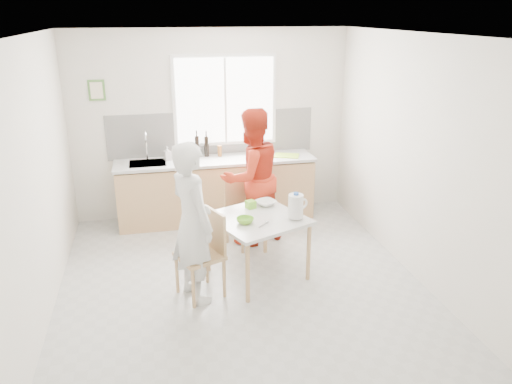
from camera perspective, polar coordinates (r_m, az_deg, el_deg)
ground at (r=5.73m, az=-1.66°, el=-10.50°), size 4.50×4.50×0.00m
room_shell at (r=5.10m, az=-1.84°, el=5.64°), size 4.50×4.50×4.50m
window at (r=7.27m, az=-3.54°, el=10.39°), size 1.50×0.06×1.30m
backsplash at (r=7.35m, az=-5.03°, el=6.68°), size 3.00×0.02×0.65m
picture_frame at (r=7.19m, az=-17.75°, el=11.01°), size 0.22×0.03×0.28m
kitchen_counter at (r=7.30m, az=-4.57°, el=-0.00°), size 2.84×0.64×1.37m
dining_table at (r=5.63m, az=0.16°, el=-3.63°), size 1.24×1.24×0.73m
chair_left at (r=5.36m, az=-5.82°, el=-6.58°), size 0.57×0.57×0.94m
chair_far at (r=6.49m, az=-1.47°, el=-1.70°), size 0.56×0.56×0.92m
person_white at (r=5.16m, az=-7.29°, el=-3.54°), size 0.62×0.74×1.72m
person_red at (r=6.42m, az=-0.54°, el=1.69°), size 1.06×0.96×1.79m
bowl_green at (r=5.45m, az=-1.26°, el=-3.27°), size 0.25×0.25×0.06m
bowl_white at (r=5.94m, az=1.14°, el=-1.25°), size 0.31×0.31×0.06m
milk_jug at (r=5.52m, az=4.60°, el=-1.59°), size 0.23×0.17×0.29m
green_box at (r=5.85m, az=-0.61°, el=-1.42°), size 0.13×0.13×0.09m
spoon at (r=5.39m, az=0.81°, el=-3.76°), size 0.13×0.12×0.01m
cutting_board at (r=7.29m, az=3.53°, el=4.18°), size 0.42×0.36×0.01m
wine_bottle_a at (r=7.22m, az=-6.75°, el=5.19°), size 0.07×0.07×0.32m
wine_bottle_b at (r=7.26m, az=-5.68°, el=5.22°), size 0.07×0.07×0.30m
jar_amber at (r=7.26m, az=-4.18°, el=4.70°), size 0.06×0.06×0.16m
soap_bottle at (r=7.17m, az=-10.11°, el=4.38°), size 0.11×0.11×0.19m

